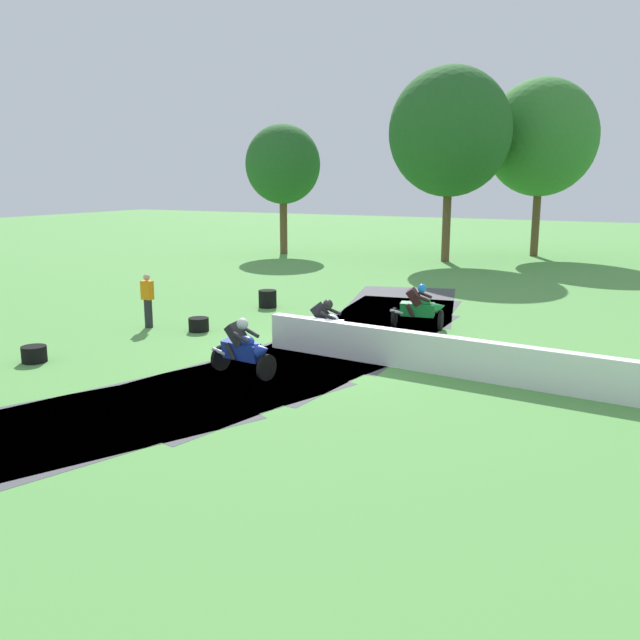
{
  "coord_description": "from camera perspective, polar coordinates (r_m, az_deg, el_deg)",
  "views": [
    {
      "loc": [
        7.66,
        -14.95,
        4.44
      ],
      "look_at": [
        -0.09,
        -0.04,
        0.9
      ],
      "focal_mm": 38.04,
      "sensor_mm": 36.0,
      "label": 1
    }
  ],
  "objects": [
    {
      "name": "motorcycle_chase_white",
      "position": [
        17.73,
        0.64,
        -0.44
      ],
      "size": [
        1.68,
        0.77,
        1.43
      ],
      "color": "black",
      "rests_on": "ground"
    },
    {
      "name": "tree_mid_rise",
      "position": [
        37.09,
        10.87,
        15.26
      ],
      "size": [
        6.34,
        6.34,
        10.09
      ],
      "color": "brown",
      "rests_on": "ground"
    },
    {
      "name": "tire_stack_mid_b",
      "position": [
        23.68,
        -4.43,
        1.79
      ],
      "size": [
        0.63,
        0.63,
        0.6
      ],
      "color": "black",
      "rests_on": "ground"
    },
    {
      "name": "tree_behind_barrier",
      "position": [
        40.37,
        -3.14,
        12.92
      ],
      "size": [
        4.34,
        4.34,
        7.48
      ],
      "color": "brown",
      "rests_on": "ground"
    },
    {
      "name": "tire_stack_mid_a",
      "position": [
        20.26,
        -10.17,
        -0.38
      ],
      "size": [
        0.6,
        0.6,
        0.4
      ],
      "color": "black",
      "rests_on": "ground"
    },
    {
      "name": "ground_plane",
      "position": [
        17.38,
        0.33,
        -2.91
      ],
      "size": [
        120.0,
        120.0,
        0.0
      ],
      "primitive_type": "plane",
      "color": "#569947"
    },
    {
      "name": "tire_stack_near",
      "position": [
        18.04,
        -22.91,
        -2.66
      ],
      "size": [
        0.6,
        0.6,
        0.4
      ],
      "color": "black",
      "rests_on": "ground"
    },
    {
      "name": "track_marshal",
      "position": [
        20.98,
        -14.29,
        1.58
      ],
      "size": [
        0.34,
        0.24,
        1.63
      ],
      "color": "#232328",
      "rests_on": "ground"
    },
    {
      "name": "track_asphalt",
      "position": [
        17.75,
        -1.56,
        -2.59
      ],
      "size": [
        7.59,
        23.26,
        0.01
      ],
      "color": "#47474C",
      "rests_on": "ground"
    },
    {
      "name": "motorcycle_lead_blue",
      "position": [
        15.42,
        -6.44,
        -2.38
      ],
      "size": [
        1.71,
        0.9,
        1.42
      ],
      "color": "black",
      "rests_on": "ground"
    },
    {
      "name": "tree_far_right",
      "position": [
        40.99,
        18.11,
        14.36
      ],
      "size": [
        6.15,
        6.15,
        9.85
      ],
      "color": "brown",
      "rests_on": "ground"
    },
    {
      "name": "safety_barrier",
      "position": [
        15.3,
        16.13,
        -3.71
      ],
      "size": [
        12.89,
        1.47,
        0.9
      ],
      "primitive_type": "cube",
      "rotation": [
        0.0,
        0.0,
        -1.66
      ],
      "color": "white",
      "rests_on": "ground"
    },
    {
      "name": "motorcycle_trailing_green",
      "position": [
        20.34,
        8.4,
        1.06
      ],
      "size": [
        1.68,
        0.89,
        1.42
      ],
      "color": "black",
      "rests_on": "ground"
    }
  ]
}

